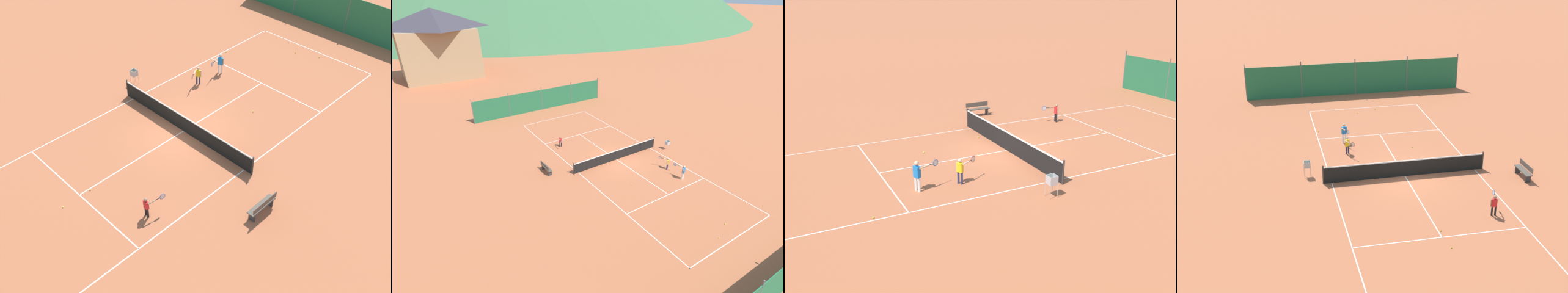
{
  "view_description": "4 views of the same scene",
  "coord_description": "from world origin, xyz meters",
  "views": [
    {
      "loc": [
        -13.46,
        12.61,
        14.79
      ],
      "look_at": [
        -1.84,
        0.98,
        0.65
      ],
      "focal_mm": 42.0,
      "sensor_mm": 36.0,
      "label": 1
    },
    {
      "loc": [
        -15.4,
        -18.78,
        13.91
      ],
      "look_at": [
        -1.84,
        1.99,
        0.99
      ],
      "focal_mm": 28.0,
      "sensor_mm": 36.0,
      "label": 2
    },
    {
      "loc": [
        18.3,
        -10.66,
        7.67
      ],
      "look_at": [
        1.56,
        -2.27,
        1.06
      ],
      "focal_mm": 42.0,
      "sensor_mm": 36.0,
      "label": 3
    },
    {
      "loc": [
        7.37,
        26.21,
        13.33
      ],
      "look_at": [
        1.57,
        -1.32,
        1.37
      ],
      "focal_mm": 50.0,
      "sensor_mm": 36.0,
      "label": 4
    }
  ],
  "objects": [
    {
      "name": "tennis_ball_mid_court",
      "position": [
        -0.74,
        -11.38,
        0.03
      ],
      "size": [
        0.07,
        0.07,
        0.07
      ],
      "primitive_type": "sphere",
      "color": "#CCE033",
      "rests_on": "ground"
    },
    {
      "name": "tennis_ball_by_net_left",
      "position": [
        -0.12,
        7.32,
        0.03
      ],
      "size": [
        0.07,
        0.07,
        0.07
      ],
      "primitive_type": "sphere",
      "color": "#CCE033",
      "rests_on": "ground"
    },
    {
      "name": "tennis_ball_alley_left",
      "position": [
        0.71,
        -10.78,
        0.03
      ],
      "size": [
        0.07,
        0.07,
        0.07
      ],
      "primitive_type": "sphere",
      "color": "#CCE033",
      "rests_on": "ground"
    },
    {
      "name": "player_near_baseline",
      "position": [
        -3.06,
        5.01,
        0.64
      ],
      "size": [
        0.46,
        0.92,
        1.09
      ],
      "color": "black",
      "rests_on": "ground"
    },
    {
      "name": "tennis_net",
      "position": [
        0.0,
        0.0,
        0.5
      ],
      "size": [
        9.18,
        0.08,
        1.06
      ],
      "color": "#2D2D2D",
      "rests_on": "ground"
    },
    {
      "name": "player_far_baseline",
      "position": [
        2.52,
        -5.46,
        0.74
      ],
      "size": [
        0.41,
        1.09,
        1.28
      ],
      "color": "white",
      "rests_on": "ground"
    },
    {
      "name": "ball_hopper",
      "position": [
        5.31,
        -1.1,
        0.66
      ],
      "size": [
        0.36,
        0.36,
        0.89
      ],
      "color": "#B7B7BC",
      "rests_on": "ground"
    },
    {
      "name": "tennis_ball_by_net_right",
      "position": [
        -0.11,
        5.89,
        0.03
      ],
      "size": [
        0.07,
        0.07,
        0.07
      ],
      "primitive_type": "sphere",
      "color": "#CCE033",
      "rests_on": "ground"
    },
    {
      "name": "ground_plane",
      "position": [
        0.0,
        0.0,
        0.0
      ],
      "size": [
        600.0,
        600.0,
        0.0
      ],
      "primitive_type": "plane",
      "color": "#B7603D"
    },
    {
      "name": "tennis_ball_near_corner",
      "position": [
        -1.49,
        -3.8,
        0.03
      ],
      "size": [
        0.07,
        0.07,
        0.07
      ],
      "primitive_type": "sphere",
      "color": "#CCE033",
      "rests_on": "ground"
    },
    {
      "name": "tennis_ball_service_box",
      "position": [
        -2.43,
        -0.38,
        0.03
      ],
      "size": [
        0.07,
        0.07,
        0.07
      ],
      "primitive_type": "sphere",
      "color": "#CCE033",
      "rests_on": "ground"
    },
    {
      "name": "courtside_bench",
      "position": [
        -6.34,
        1.53,
        0.45
      ],
      "size": [
        0.36,
        1.5,
        0.84
      ],
      "color": "#51473D",
      "rests_on": "ground"
    },
    {
      "name": "court_line_markings",
      "position": [
        0.0,
        0.0,
        0.0
      ],
      "size": [
        8.25,
        23.85,
        0.01
      ],
      "color": "white",
      "rests_on": "ground"
    },
    {
      "name": "windscreen_fence_near",
      "position": [
        -0.0,
        -15.5,
        1.31
      ],
      "size": [
        17.28,
        0.08,
        2.9
      ],
      "color": "#236B42",
      "rests_on": "ground"
    },
    {
      "name": "player_near_service",
      "position": [
        2.6,
        -3.66,
        0.65
      ],
      "size": [
        0.48,
        0.96,
        1.11
      ],
      "color": "#23284C",
      "rests_on": "ground"
    },
    {
      "name": "tennis_ball_far_corner",
      "position": [
        3.95,
        -7.64,
        0.03
      ],
      "size": [
        0.07,
        0.07,
        0.07
      ],
      "primitive_type": "sphere",
      "color": "#CCE033",
      "rests_on": "ground"
    }
  ]
}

